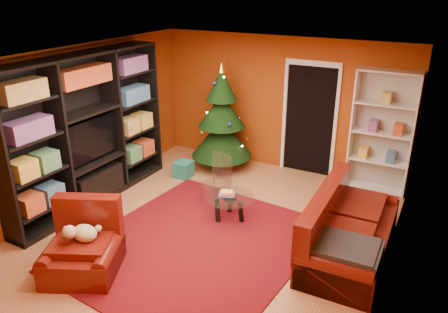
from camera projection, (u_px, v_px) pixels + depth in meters
The scene contains 17 objects.
floor at pixel (212, 230), 6.73m from camera, with size 5.00×5.50×0.05m, color #A3643D.
ceiling at pixel (210, 56), 5.73m from camera, with size 5.00×5.50×0.05m, color silver.
wall_back at pixel (281, 104), 8.50m from camera, with size 5.00×0.05×2.60m, color #953B0E.
wall_left at pixel (80, 124), 7.33m from camera, with size 0.05×5.50×2.60m, color #953B0E.
wall_right at pixel (397, 186), 5.13m from camera, with size 0.05×5.50×2.60m, color #953B0E.
doorway at pixel (309, 121), 8.30m from camera, with size 1.06×0.60×2.16m, color black, non-canonical shape.
rug at pixel (196, 245), 6.28m from camera, with size 2.91×3.40×0.02m, color #610B11.
media_unit at pixel (87, 131), 7.14m from camera, with size 0.50×3.26×2.50m, color black, non-canonical shape.
christmas_tree at pixel (222, 118), 8.51m from camera, with size 1.20×1.20×2.15m, color black, non-canonical shape.
gift_box_teal at pixel (183, 169), 8.40m from camera, with size 0.31×0.31×0.31m, color #1A6F68.
gift_box_red at pixel (229, 162), 8.87m from camera, with size 0.23×0.23×0.23m, color #A32F16.
white_bookshelf at pixel (382, 133), 7.57m from camera, with size 1.03×0.37×2.23m, color white, non-canonical shape.
armchair at pixel (81, 248), 5.57m from camera, with size 0.97×0.97×0.76m, color #4B0E08, non-canonical shape.
dog at pixel (85, 233), 5.55m from camera, with size 0.40×0.30×0.25m, color beige, non-canonical shape.
sofa at pixel (352, 225), 5.92m from camera, with size 2.17×0.97×0.93m, color #4B0E08, non-canonical shape.
coffee_table at pixel (230, 207), 6.91m from camera, with size 0.77×0.77×0.48m, color gray, non-canonical shape.
acrylic_chair at pixel (215, 184), 7.27m from camera, with size 0.41×0.44×0.79m, color #66605B, non-canonical shape.
Camera 1 is at (2.89, -5.04, 3.57)m, focal length 35.00 mm.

